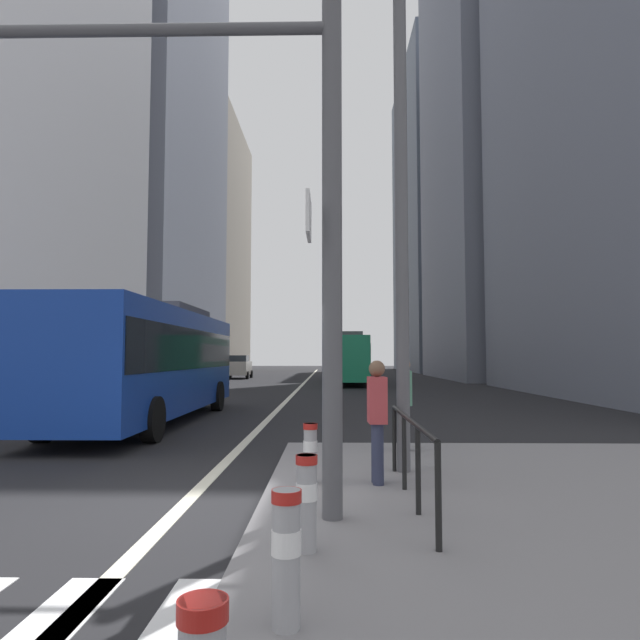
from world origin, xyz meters
name	(u,v)px	position (x,y,z in m)	size (l,w,h in m)	color
ground_plane	(293,394)	(0.00, 20.00, 0.00)	(160.00, 160.00, 0.00)	black
lane_centre_line	(303,384)	(0.00, 30.00, 0.01)	(0.20, 80.00, 0.01)	beige
office_tower_left_mid	(127,128)	(-16.00, 39.93, 21.88)	(13.52, 22.07, 43.76)	slate
office_tower_left_far	(201,246)	(-16.00, 68.04, 17.01)	(10.50, 23.00, 34.03)	gray
office_tower_right_mid	(503,52)	(17.00, 40.01, 28.54)	(11.67, 18.12, 57.08)	slate
office_tower_right_far	(446,218)	(17.00, 64.28, 19.85)	(11.28, 23.82, 39.70)	slate
city_bus_blue_oncoming	(151,357)	(-3.22, 8.40, 1.84)	(2.73, 10.95, 3.40)	#14389E
city_bus_red_receding	(348,357)	(3.06, 30.50, 1.84)	(2.92, 11.50, 3.40)	#198456
car_oncoming_mid	(239,367)	(-5.89, 39.39, 0.99)	(2.16, 4.41, 1.94)	#B2A899
car_receding_near	(351,364)	(4.13, 54.14, 0.99)	(2.11, 4.24, 1.94)	maroon
traffic_signal_gantry	(151,154)	(-0.15, -1.16, 4.11)	(6.05, 0.65, 6.00)	#515156
street_lamp_post	(401,136)	(2.94, 1.26, 5.28)	(5.50, 0.32, 8.00)	#56565B
bollard_left	(286,551)	(1.56, -3.53, 0.63)	(0.20, 0.20, 0.86)	#99999E
bollard_right	(307,497)	(1.63, -2.15, 0.62)	(0.20, 0.20, 0.84)	#99999E
bollard_back	(310,450)	(1.57, 0.46, 0.60)	(0.20, 0.20, 0.81)	#99999E
pedestrian_railing	(410,441)	(2.80, -0.42, 0.85)	(0.06, 3.46, 0.98)	black
pedestrian_waiting	(405,399)	(3.20, 3.11, 1.08)	(0.25, 0.39, 1.68)	black
pedestrian_far	(377,415)	(2.48, 0.47, 1.07)	(0.25, 0.39, 1.66)	#2D334C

